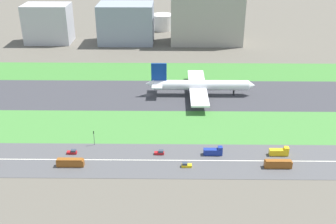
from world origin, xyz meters
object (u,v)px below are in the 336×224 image
at_px(car_4, 186,165).
at_px(traffic_light, 94,137).
at_px(truck_1, 279,152).
at_px(terminal_building, 48,24).
at_px(car_1, 160,153).
at_px(fuel_tank_west, 129,23).
at_px(truck_0, 213,151).
at_px(bus_1, 278,164).
at_px(hangar_building, 126,23).
at_px(office_tower, 207,12).
at_px(car_5, 72,152).
at_px(bus_0, 70,162).
at_px(fuel_tank_east, 194,23).
at_px(fuel_tank_centre, 163,22).
at_px(airliner, 198,85).

relative_size(car_4, traffic_light, 0.61).
relative_size(truck_1, terminal_building, 0.22).
relative_size(car_1, fuel_tank_west, 0.19).
xyz_separation_m(truck_0, bus_1, (26.37, -10.00, 0.15)).
xyz_separation_m(traffic_light, hangar_building, (-2.95, 174.01, 12.01)).
relative_size(car_1, traffic_light, 0.61).
distance_m(traffic_light, office_tower, 186.75).
distance_m(car_5, bus_0, 10.15).
bearing_deg(traffic_light, car_1, -14.60).
bearing_deg(truck_1, car_1, 180.00).
height_order(truck_1, car_5, truck_1).
bearing_deg(bus_1, car_4, 0.00).
relative_size(traffic_light, office_tower, 0.12).
relative_size(truck_1, fuel_tank_east, 0.44).
distance_m(truck_1, truck_0, 29.33).
bearing_deg(truck_0, traffic_light, 171.69).
bearing_deg(truck_0, bus_1, -20.77).
distance_m(fuel_tank_centre, fuel_tank_east, 29.97).
bearing_deg(fuel_tank_east, fuel_tank_west, 180.00).
xyz_separation_m(airliner, hangar_building, (-54.51, 114.00, 10.07)).
height_order(airliner, hangar_building, hangar_building).
height_order(fuel_tank_centre, fuel_tank_east, fuel_tank_centre).
height_order(traffic_light, hangar_building, hangar_building).
relative_size(car_4, terminal_building, 0.12).
relative_size(car_1, hangar_building, 0.10).
bearing_deg(airliner, traffic_light, -130.67).
bearing_deg(bus_0, fuel_tank_east, -105.04).
bearing_deg(airliner, terminal_building, 136.55).
xyz_separation_m(car_4, hangar_building, (-45.21, 192.00, 15.37)).
bearing_deg(car_1, bus_0, -165.16).
xyz_separation_m(hangar_building, fuel_tank_east, (59.57, 45.00, -9.92)).
height_order(bus_0, fuel_tank_centre, fuel_tank_centre).
xyz_separation_m(fuel_tank_west, fuel_tank_east, (61.86, 0.00, 0.21)).
bearing_deg(car_5, office_tower, 68.18).
relative_size(airliner, bus_0, 5.60).
height_order(bus_1, traffic_light, traffic_light).
bearing_deg(traffic_light, hangar_building, 90.97).
xyz_separation_m(terminal_building, fuel_tank_east, (125.41, 45.00, -9.61)).
distance_m(airliner, fuel_tank_centre, 160.94).
height_order(car_5, bus_0, bus_0).
height_order(terminal_building, fuel_tank_centre, terminal_building).
bearing_deg(bus_1, fuel_tank_centre, -77.07).
distance_m(terminal_building, fuel_tank_west, 78.49).
xyz_separation_m(airliner, bus_0, (-58.62, -78.00, -4.41)).
xyz_separation_m(car_4, car_5, (-50.82, 10.00, 0.00)).
relative_size(truck_1, office_tower, 0.14).
bearing_deg(truck_1, bus_1, -106.51).
distance_m(truck_1, bus_0, 91.66).
bearing_deg(fuel_tank_east, airliner, -91.82).
height_order(car_4, truck_0, truck_0).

